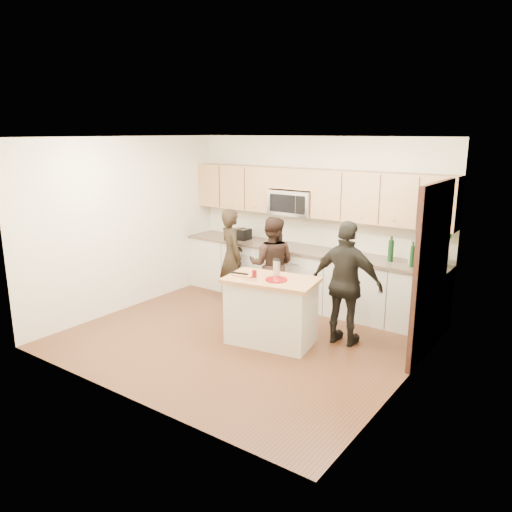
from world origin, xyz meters
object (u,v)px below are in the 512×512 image
Objects in this scene: island at (271,310)px; woman_right at (346,284)px; woman_left at (232,256)px; toaster at (242,234)px; woman_center at (272,265)px.

woman_right is at bearing 23.93° from island.
woman_left is 2.34m from woman_right.
woman_left reaches higher than toaster.
island is at bearing 176.16° from woman_left.
woman_right is (0.82, 0.55, 0.38)m from island.
woman_right is at bearing 137.33° from woman_center.
toaster is (-1.66, 1.57, 0.58)m from island.
woman_left is (-1.47, 1.03, 0.32)m from island.
woman_center is at bearing -28.70° from toaster.
island is 0.86× the size of woman_center.
island is at bearing 98.44° from woman_center.
island is 0.84× the size of woman_left.
woman_right reaches higher than island.
woman_right is at bearing -22.35° from toaster.
island is at bearing 31.30° from woman_right.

